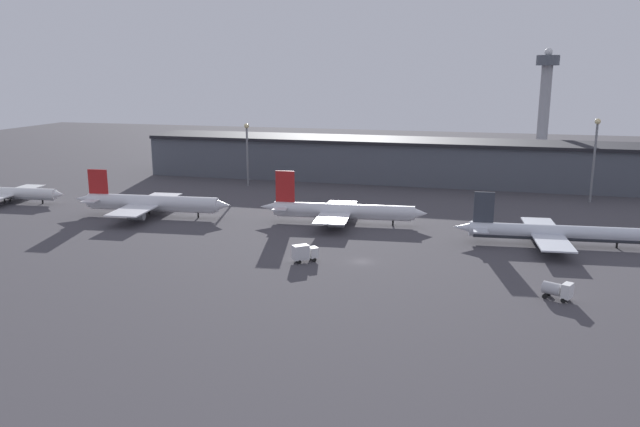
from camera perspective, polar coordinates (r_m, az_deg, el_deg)
The scene contains 11 objects.
ground at distance 136.48m, azimuth 3.83°, elevation -4.40°, with size 600.00×600.00×0.00m, color #423F44.
terminal_building at distance 233.88m, azimuth 8.69°, elevation 4.80°, with size 204.16×24.18×15.69m.
airplane_0 at distance 218.33m, azimuth -26.54°, elevation 1.69°, with size 37.15×31.45×13.48m.
airplane_1 at distance 183.65m, azimuth -15.21°, elevation 0.91°, with size 47.05×32.41×13.00m.
airplane_2 at distance 168.92m, azimuth 1.97°, elevation 0.22°, with size 45.94×28.98×13.99m.
airplane_3 at distance 157.84m, azimuth 20.50°, elevation -1.65°, with size 46.83×32.09×12.38m.
service_vehicle_0 at distance 135.32m, azimuth -1.46°, elevation -3.60°, with size 5.57×5.09×3.88m.
service_vehicle_1 at distance 121.78m, azimuth 20.89°, elevation -6.54°, with size 5.63×4.34×3.41m.
lamp_post_0 at distance 224.62m, azimuth -6.68°, elevation 6.19°, with size 1.80×1.80×22.25m.
lamp_post_1 at distance 211.63m, azimuth 23.84°, elevation 5.35°, with size 1.80×1.80×26.20m.
control_tower at distance 272.03m, azimuth 19.85°, elevation 9.65°, with size 9.00×9.00×49.16m.
Camera 1 is at (24.36, -127.91, 40.88)m, focal length 35.00 mm.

